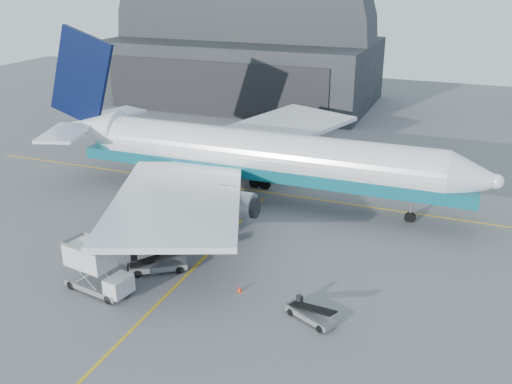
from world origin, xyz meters
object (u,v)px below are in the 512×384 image
at_px(belt_loader_a, 157,264).
at_px(belt_loader_b, 310,314).
at_px(catering_truck, 96,269).
at_px(airliner, 249,155).
at_px(pushback_tug, 216,209).

height_order(belt_loader_a, belt_loader_b, belt_loader_a).
bearing_deg(catering_truck, belt_loader_a, 68.27).
distance_m(airliner, catering_truck, 24.02).
bearing_deg(belt_loader_a, catering_truck, -154.30).
xyz_separation_m(airliner, pushback_tug, (-1.48, -5.71, -4.60)).
height_order(airliner, catering_truck, airliner).
xyz_separation_m(airliner, belt_loader_b, (13.57, -21.09, -4.75)).
relative_size(pushback_tug, belt_loader_a, 0.81).
distance_m(catering_truck, pushback_tug, 17.98).
height_order(airliner, pushback_tug, airliner).
bearing_deg(belt_loader_b, catering_truck, -146.31).
distance_m(catering_truck, belt_loader_b, 17.80).
height_order(airliner, belt_loader_a, airliner).
bearing_deg(airliner, belt_loader_b, -57.24).
distance_m(catering_truck, belt_loader_a, 5.70).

